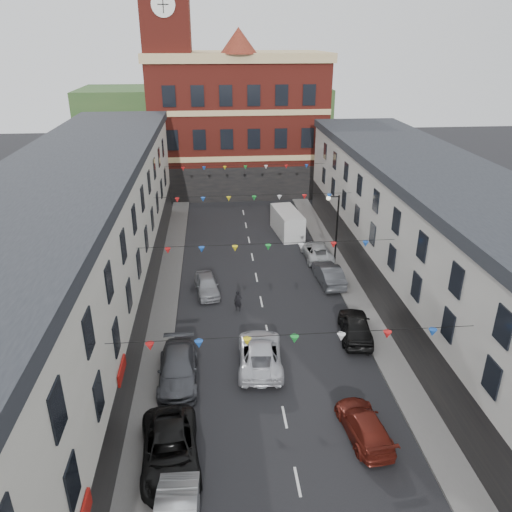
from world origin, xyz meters
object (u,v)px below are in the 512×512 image
object	(u,v)px
car_left_d	(178,369)
white_van	(287,223)
car_left_c	(170,451)
moving_car	(260,353)
car_right_c	(364,425)
street_lamp	(334,220)
car_left_e	(207,285)
car_right_d	(356,326)
car_right_f	(316,251)
car_right_e	(329,274)
pedestrian	(238,301)

from	to	relation	value
car_left_d	white_van	size ratio (longest dim) A/B	0.99
car_left_c	white_van	xyz separation A→B (m)	(9.30, 27.73, 0.41)
moving_car	car_left_c	bearing A→B (deg)	60.11
car_right_c	white_van	xyz separation A→B (m)	(0.20, 26.79, 0.54)
car_right_c	white_van	size ratio (longest dim) A/B	0.82
street_lamp	moving_car	size ratio (longest dim) A/B	1.11
car_right_c	white_van	world-z (taller)	white_van
car_right_c	moving_car	xyz separation A→B (m)	(-4.40, 6.12, 0.12)
car_left_d	car_left_c	bearing A→B (deg)	-91.21
car_left_e	moving_car	distance (m)	9.64
street_lamp	car_left_c	bearing A→B (deg)	-120.44
car_left_e	car_right_c	bearing A→B (deg)	-71.70
car_left_c	car_right_d	world-z (taller)	car_right_d
street_lamp	car_left_e	xyz separation A→B (m)	(-10.46, -4.31, -3.22)
street_lamp	white_van	distance (m)	8.20
car_right_f	car_right_c	bearing A→B (deg)	82.74
street_lamp	car_right_f	world-z (taller)	street_lamp
car_right_e	car_right_f	xyz separation A→B (m)	(0.00, 4.77, -0.09)
street_lamp	car_right_d	xyz separation A→B (m)	(-1.05, -11.13, -3.11)
car_right_c	moving_car	bearing A→B (deg)	-60.18
car_left_c	moving_car	distance (m)	8.48
car_right_e	moving_car	bearing A→B (deg)	54.43
car_left_c	car_right_e	size ratio (longest dim) A/B	1.20
car_right_e	moving_car	xyz separation A→B (m)	(-6.30, -10.00, 0.00)
car_right_f	moving_car	xyz separation A→B (m)	(-6.30, -14.77, 0.09)
car_right_e	moving_car	distance (m)	11.82
car_left_e	car_right_c	distance (m)	17.00
car_right_e	car_right_d	bearing A→B (deg)	86.66
car_left_d	car_right_e	bearing A→B (deg)	44.18
car_right_e	car_right_f	world-z (taller)	car_right_e
car_left_e	moving_car	world-z (taller)	moving_car
car_left_e	car_right_e	size ratio (longest dim) A/B	0.88
white_van	pedestrian	xyz separation A→B (m)	(-5.54, -14.36, -0.41)
moving_car	car_left_e	bearing A→B (deg)	-67.48
car_right_f	moving_car	bearing A→B (deg)	64.82
street_lamp	moving_car	xyz separation A→B (m)	(-7.35, -13.44, -3.15)
moving_car	car_right_f	bearing A→B (deg)	-109.39
street_lamp	car_right_f	size ratio (longest dim) A/B	1.26
car_right_d	moving_car	world-z (taller)	car_right_d
car_right_c	car_right_f	distance (m)	20.98
car_right_d	car_right_c	bearing A→B (deg)	85.29
car_right_c	pedestrian	size ratio (longest dim) A/B	2.84
car_left_c	moving_car	bearing A→B (deg)	51.27
car_left_d	car_right_c	world-z (taller)	car_left_d
car_right_c	car_right_d	bearing A→B (deg)	-108.60
car_right_c	car_right_f	world-z (taller)	car_right_f
street_lamp	car_right_d	distance (m)	11.60
car_right_c	car_right_f	bearing A→B (deg)	-101.11
moving_car	white_van	bearing A→B (deg)	-98.83
car_right_d	white_van	size ratio (longest dim) A/B	0.88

